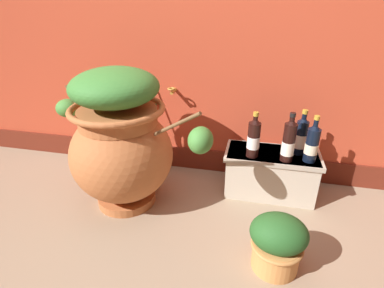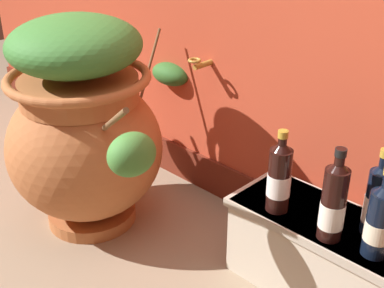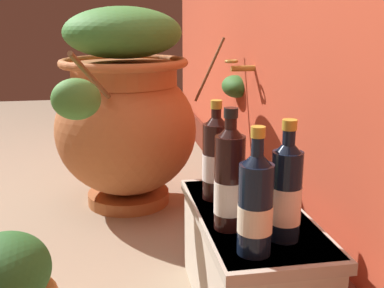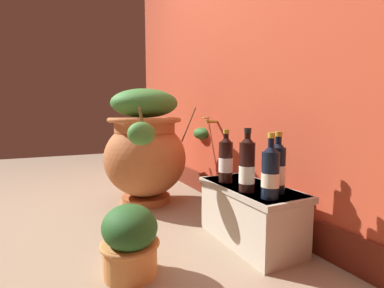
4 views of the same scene
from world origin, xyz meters
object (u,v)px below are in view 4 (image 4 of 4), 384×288
wine_bottle_right (247,164)px  wine_bottle_back (226,159)px  terracotta_urn (146,147)px  wine_bottle_middle (270,171)px  potted_shrub (130,240)px  wine_bottle_left (278,167)px

wine_bottle_right → wine_bottle_back: 0.21m
terracotta_urn → wine_bottle_middle: (1.14, 0.24, -0.01)m
potted_shrub → wine_bottle_back: bearing=105.3°
wine_bottle_right → wine_bottle_left: bearing=54.4°
terracotta_urn → wine_bottle_right: size_ratio=3.45×
wine_bottle_left → potted_shrub: size_ratio=0.98×
wine_bottle_right → potted_shrub: wine_bottle_right is taller
wine_bottle_left → wine_bottle_middle: bearing=-59.3°
terracotta_urn → wine_bottle_middle: terracotta_urn is taller
terracotta_urn → wine_bottle_back: size_ratio=3.64×
wine_bottle_left → wine_bottle_back: (-0.29, -0.10, 0.00)m
wine_bottle_left → potted_shrub: bearing=-101.1°
wine_bottle_back → potted_shrub: (0.16, -0.58, -0.29)m
wine_bottle_back → potted_shrub: wine_bottle_back is taller
terracotta_urn → wine_bottle_back: (0.79, 0.23, -0.00)m
terracotta_urn → potted_shrub: 1.05m
wine_bottle_left → wine_bottle_back: wine_bottle_left is taller
potted_shrub → wine_bottle_right: bearing=84.9°
terracotta_urn → wine_bottle_back: bearing=16.2°
wine_bottle_right → wine_bottle_back: (-0.21, 0.01, -0.00)m
wine_bottle_left → terracotta_urn: bearing=-162.9°
wine_bottle_right → terracotta_urn: bearing=-167.8°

